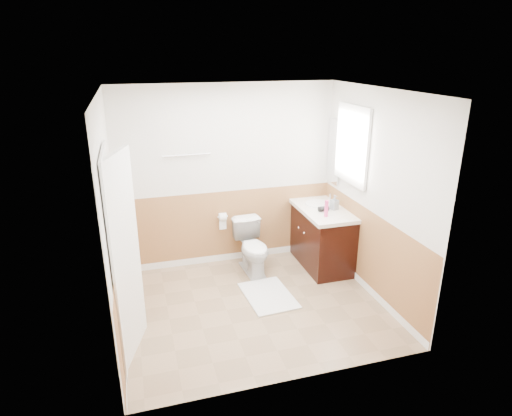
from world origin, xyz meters
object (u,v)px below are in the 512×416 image
object	(u,v)px
bath_mat	(268,296)
soap_dispenser	(334,202)
vanity_cabinet	(321,238)
lotion_bottle	(326,209)
toilet	(253,247)

from	to	relation	value
bath_mat	soap_dispenser	size ratio (longest dim) A/B	4.02
vanity_cabinet	lotion_bottle	bearing A→B (deg)	-107.36
toilet	bath_mat	bearing A→B (deg)	-93.95
bath_mat	lotion_bottle	world-z (taller)	lotion_bottle
vanity_cabinet	lotion_bottle	size ratio (longest dim) A/B	5.00
toilet	bath_mat	world-z (taller)	toilet
lotion_bottle	soap_dispenser	world-z (taller)	lotion_bottle
toilet	soap_dispenser	world-z (taller)	soap_dispenser
lotion_bottle	toilet	bearing A→B (deg)	156.71
lotion_bottle	bath_mat	bearing A→B (deg)	-159.81
toilet	soap_dispenser	size ratio (longest dim) A/B	3.56
bath_mat	lotion_bottle	xyz separation A→B (m)	(0.88, 0.32, 0.95)
soap_dispenser	bath_mat	bearing A→B (deg)	-153.78
toilet	vanity_cabinet	xyz separation A→B (m)	(0.98, -0.06, 0.05)
toilet	lotion_bottle	bearing A→B (deg)	-27.23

